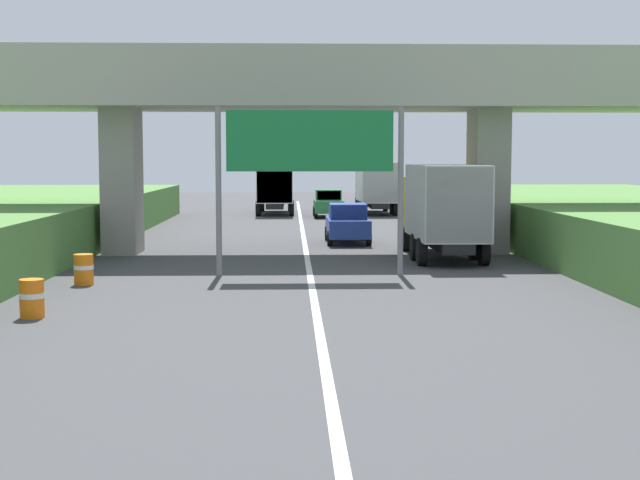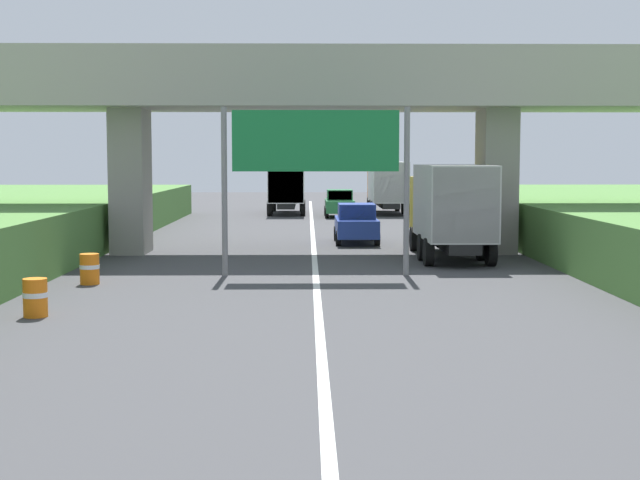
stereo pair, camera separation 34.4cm
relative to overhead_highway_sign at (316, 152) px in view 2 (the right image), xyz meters
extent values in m
cube|color=white|center=(0.00, -0.46, -3.88)|extent=(0.20, 99.51, 0.01)
cube|color=#9E998E|center=(0.00, 6.98, 2.24)|extent=(40.00, 4.80, 1.10)
cube|color=#9E998E|center=(0.00, 4.76, 3.34)|extent=(40.00, 0.36, 1.10)
cube|color=#9E998E|center=(0.00, 9.20, 3.34)|extent=(40.00, 0.36, 1.10)
cube|color=gray|center=(-7.11, 6.98, -1.10)|extent=(1.30, 2.20, 5.57)
cube|color=gray|center=(7.11, 6.98, -1.10)|extent=(1.30, 2.20, 5.57)
cylinder|color=slate|center=(-2.85, 0.00, -1.25)|extent=(0.18, 0.18, 5.27)
cylinder|color=slate|center=(2.85, 0.00, -1.25)|extent=(0.18, 0.18, 5.27)
cube|color=#167238|center=(0.00, 0.00, 0.34)|extent=(5.20, 0.12, 1.90)
cube|color=white|center=(0.00, -0.01, 0.34)|extent=(4.89, 0.01, 1.67)
cube|color=black|center=(-1.61, 32.03, -3.22)|extent=(1.10, 7.30, 0.36)
cube|color=black|center=(-1.61, 34.63, -1.99)|extent=(2.10, 2.10, 2.10)
cube|color=#2D3842|center=(-1.61, 35.65, -1.69)|extent=(1.89, 0.06, 0.90)
cube|color=silver|center=(-1.61, 30.98, -1.74)|extent=(2.30, 5.20, 2.60)
cube|color=#A8A8A4|center=(-1.61, 28.40, -1.74)|extent=(2.21, 0.04, 2.50)
cylinder|color=black|center=(-2.58, 34.63, -3.40)|extent=(0.30, 0.96, 0.96)
cylinder|color=black|center=(-0.64, 34.63, -3.40)|extent=(0.30, 0.96, 0.96)
cylinder|color=black|center=(-2.68, 29.55, -3.40)|extent=(0.30, 0.96, 0.96)
cylinder|color=black|center=(-0.54, 29.55, -3.40)|extent=(0.30, 0.96, 0.96)
cylinder|color=black|center=(-2.68, 31.24, -3.40)|extent=(0.30, 0.96, 0.96)
cylinder|color=black|center=(-0.54, 31.24, -3.40)|extent=(0.30, 0.96, 0.96)
cube|color=black|center=(5.03, 32.14, -3.22)|extent=(1.10, 7.30, 0.36)
cube|color=orange|center=(5.03, 34.74, -1.99)|extent=(2.10, 2.10, 2.10)
cube|color=#2D3842|center=(5.03, 35.76, -1.69)|extent=(1.89, 0.06, 0.90)
cube|color=silver|center=(5.03, 31.09, -1.74)|extent=(2.30, 5.20, 2.60)
cube|color=#A8A8A4|center=(5.03, 28.51, -1.74)|extent=(2.21, 0.04, 2.50)
cylinder|color=black|center=(4.06, 34.74, -3.40)|extent=(0.30, 0.96, 0.96)
cylinder|color=black|center=(6.00, 34.74, -3.40)|extent=(0.30, 0.96, 0.96)
cylinder|color=black|center=(3.96, 29.66, -3.40)|extent=(0.30, 0.96, 0.96)
cylinder|color=black|center=(6.10, 29.66, -3.40)|extent=(0.30, 0.96, 0.96)
cylinder|color=black|center=(3.96, 31.35, -3.40)|extent=(0.30, 0.96, 0.96)
cylinder|color=black|center=(6.10, 31.35, -3.40)|extent=(0.30, 0.96, 0.96)
cube|color=black|center=(4.96, 4.94, -3.22)|extent=(1.10, 7.30, 0.36)
cube|color=gold|center=(4.96, 7.54, -1.99)|extent=(2.10, 2.10, 2.10)
cube|color=#2D3842|center=(4.96, 8.56, -1.69)|extent=(1.89, 0.06, 0.90)
cube|color=#B7B7B2|center=(4.96, 3.89, -1.74)|extent=(2.30, 5.20, 2.60)
cube|color=gray|center=(4.96, 1.31, -1.74)|extent=(2.21, 0.04, 2.50)
cylinder|color=black|center=(3.99, 7.54, -3.40)|extent=(0.30, 0.96, 0.96)
cylinder|color=black|center=(5.93, 7.54, -3.40)|extent=(0.30, 0.96, 0.96)
cylinder|color=black|center=(3.89, 2.46, -3.40)|extent=(0.30, 0.96, 0.96)
cylinder|color=black|center=(6.03, 2.46, -3.40)|extent=(0.30, 0.96, 0.96)
cylinder|color=black|center=(3.89, 4.15, -3.40)|extent=(0.30, 0.96, 0.96)
cylinder|color=black|center=(6.03, 4.15, -3.40)|extent=(0.30, 0.96, 0.96)
cube|color=#233D9E|center=(1.87, 10.99, -3.18)|extent=(1.76, 4.10, 0.76)
cube|color=#233D9E|center=(1.87, 10.84, -2.48)|extent=(1.56, 1.90, 0.64)
cube|color=#2D3842|center=(1.87, 9.92, -2.48)|extent=(1.44, 0.06, 0.54)
cylinder|color=black|center=(1.05, 12.26, -3.56)|extent=(0.22, 0.64, 0.64)
cylinder|color=black|center=(2.69, 12.26, -3.56)|extent=(0.22, 0.64, 0.64)
cylinder|color=black|center=(1.05, 9.71, -3.56)|extent=(0.22, 0.64, 0.64)
cylinder|color=black|center=(2.69, 9.71, -3.56)|extent=(0.22, 0.64, 0.64)
cube|color=#236B38|center=(1.76, 28.54, -3.18)|extent=(1.76, 4.10, 0.76)
cube|color=#236B38|center=(1.76, 28.39, -2.48)|extent=(1.56, 1.90, 0.64)
cube|color=#2D3842|center=(1.76, 27.47, -2.48)|extent=(1.44, 0.06, 0.54)
cylinder|color=black|center=(0.94, 29.81, -3.56)|extent=(0.22, 0.64, 0.64)
cylinder|color=black|center=(2.58, 29.81, -3.56)|extent=(0.22, 0.64, 0.64)
cylinder|color=black|center=(0.94, 27.27, -3.56)|extent=(0.22, 0.64, 0.64)
cylinder|color=black|center=(2.58, 27.27, -3.56)|extent=(0.22, 0.64, 0.64)
cylinder|color=orange|center=(-6.60, -7.44, -3.43)|extent=(0.56, 0.56, 0.90)
cylinder|color=white|center=(-6.60, -7.44, -3.36)|extent=(0.57, 0.57, 0.12)
cylinder|color=orange|center=(-6.64, -1.94, -3.43)|extent=(0.56, 0.56, 0.90)
cylinder|color=white|center=(-6.64, -1.94, -3.36)|extent=(0.57, 0.57, 0.12)
camera|label=1|loc=(-0.61, -28.50, -0.19)|focal=51.21mm
camera|label=2|loc=(-0.26, -28.51, -0.19)|focal=51.21mm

